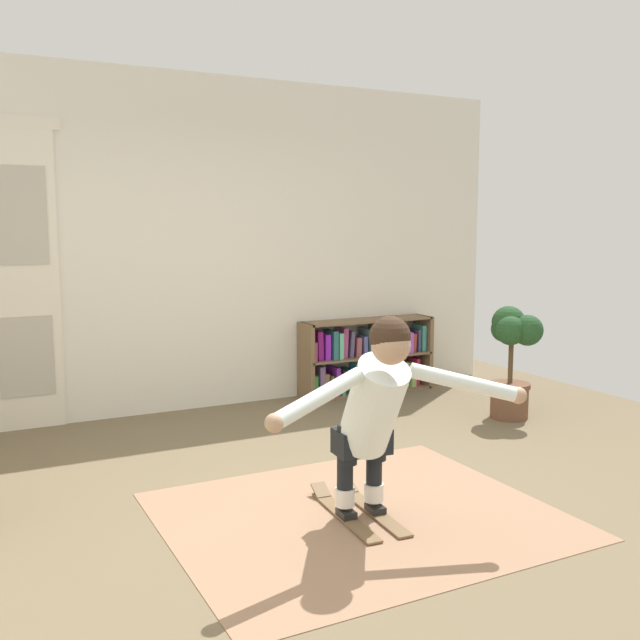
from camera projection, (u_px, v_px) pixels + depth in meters
The scene contains 7 objects.
ground_plane at pixel (347, 505), 4.18m from camera, with size 7.20×7.20×0.00m, color brown.
back_wall at pixel (203, 244), 6.28m from camera, with size 6.00×0.10×2.90m, color silver.
rug at pixel (359, 515), 4.02m from camera, with size 2.12×1.81×0.01m, color #987357.
bookshelf at pixel (365, 359), 6.94m from camera, with size 1.36×0.30×0.72m.
potted_plant at pixel (512, 352), 6.00m from camera, with size 0.38×0.43×0.95m.
skis_pair at pixel (357, 510), 4.04m from camera, with size 0.32×0.79×0.07m.
person_skier at pixel (376, 404), 3.76m from camera, with size 1.44×0.70×1.09m.
Camera 1 is at (-1.96, -3.49, 1.62)m, focal length 40.25 mm.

